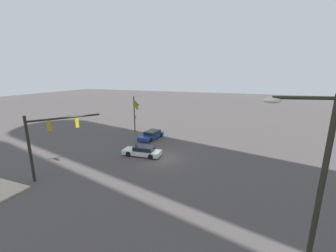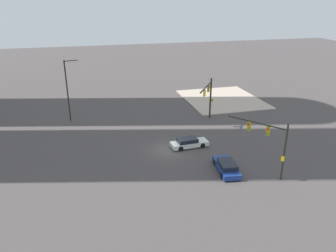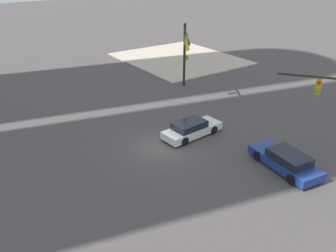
% 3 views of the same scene
% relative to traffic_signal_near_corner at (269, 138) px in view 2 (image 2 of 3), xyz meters
% --- Properties ---
extents(ground_plane, '(192.26, 192.26, 0.00)m').
position_rel_traffic_signal_near_corner_xyz_m(ground_plane, '(8.52, 8.28, -4.21)').
color(ground_plane, '#4A4343').
extents(sidewalk_corner, '(15.13, 13.19, 0.15)m').
position_rel_traffic_signal_near_corner_xyz_m(sidewalk_corner, '(26.65, -6.56, -4.13)').
color(sidewalk_corner, '#B8A593').
rests_on(sidewalk_corner, ground).
extents(traffic_signal_near_corner, '(5.67, 4.02, 6.18)m').
position_rel_traffic_signal_near_corner_xyz_m(traffic_signal_near_corner, '(0.00, 0.00, 0.00)').
color(traffic_signal_near_corner, black).
rests_on(traffic_signal_near_corner, ground).
extents(traffic_signal_opposite_side, '(5.55, 4.18, 6.30)m').
position_rel_traffic_signal_near_corner_xyz_m(traffic_signal_opposite_side, '(16.85, 0.10, 0.06)').
color(traffic_signal_opposite_side, black).
rests_on(traffic_signal_opposite_side, ground).
extents(streetlamp_curved_arm, '(0.80, 2.39, 9.24)m').
position_rel_traffic_signal_near_corner_xyz_m(streetlamp_curved_arm, '(22.27, 20.06, 1.07)').
color(streetlamp_curved_arm, black).
rests_on(streetlamp_curved_arm, ground).
extents(sedan_car_approaching, '(5.07, 2.53, 1.21)m').
position_rel_traffic_signal_near_corner_xyz_m(sedan_car_approaching, '(1.71, 3.71, -3.63)').
color(sedan_car_approaching, navy).
rests_on(sedan_car_approaching, ground).
extents(sedan_car_waiting_far, '(2.05, 4.83, 1.21)m').
position_rel_traffic_signal_near_corner_xyz_m(sedan_car_waiting_far, '(8.65, 5.76, -3.63)').
color(sedan_car_waiting_far, silver).
rests_on(sedan_car_waiting_far, ground).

